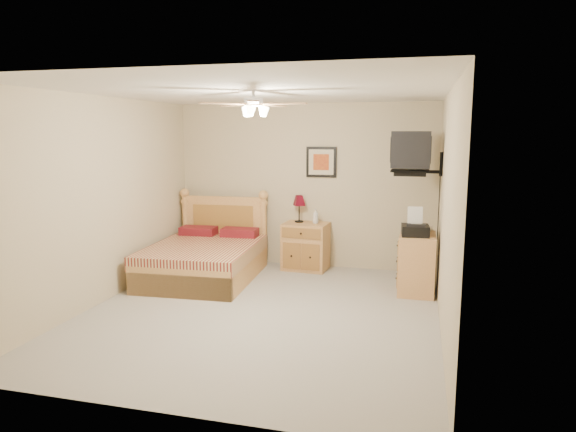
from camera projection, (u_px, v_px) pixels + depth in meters
The scene contains 17 objects.
floor at pixel (261, 312), 5.95m from camera, with size 4.50×4.50×0.00m, color gray.
ceiling at pixel (259, 92), 5.55m from camera, with size 4.00×4.50×0.04m, color white.
wall_back at pixel (304, 186), 7.90m from camera, with size 4.00×0.04×2.50m, color #BCAC8A.
wall_front at pixel (164, 250), 3.60m from camera, with size 4.00×0.04×2.50m, color #BCAC8A.
wall_left at pixel (104, 200), 6.24m from camera, with size 0.04×4.50×2.50m, color #BCAC8A.
wall_right at pixel (446, 213), 5.26m from camera, with size 0.04×4.50×2.50m, color #BCAC8A.
bed at pixel (203, 238), 7.22m from camera, with size 1.40×1.83×1.19m, color #BD8044, non-canonical shape.
nightstand at pixel (306, 246), 7.79m from camera, with size 0.66×0.49×0.71m, color #A07131.
table_lamp at pixel (299, 209), 7.80m from camera, with size 0.22×0.22×0.41m, color #4E0311, non-canonical shape.
lotion_bottle at pixel (316, 216), 7.70m from camera, with size 0.08×0.09×0.22m, color silver.
framed_picture at pixel (321, 162), 7.76m from camera, with size 0.46×0.04×0.46m, color black.
dresser at pixel (417, 264), 6.65m from camera, with size 0.45×0.65×0.77m, color #B98344.
fax_machine at pixel (415, 222), 6.48m from camera, with size 0.34×0.36×0.36m, color black, non-canonical shape.
magazine_lower at pixel (414, 230), 6.83m from camera, with size 0.22×0.30×0.03m, color #BEB396.
magazine_upper at pixel (416, 228), 6.84m from camera, with size 0.20×0.28×0.02m, color gray.
wall_tv at pixel (423, 153), 6.51m from camera, with size 0.56×0.46×0.58m, color black, non-canonical shape.
ceiling_fan at pixel (253, 104), 5.38m from camera, with size 1.14×1.14×0.28m, color silver, non-canonical shape.
Camera 1 is at (1.73, -5.44, 2.07)m, focal length 32.00 mm.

